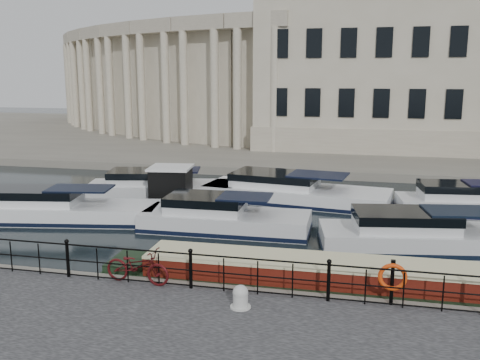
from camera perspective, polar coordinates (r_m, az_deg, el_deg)
name	(u,v)px	position (r m, az deg, el deg)	size (l,w,h in m)	color
ground_plane	(212,278)	(18.34, -2.98, -10.37)	(160.00, 160.00, 0.00)	black
far_bank	(316,138)	(55.96, 8.09, 4.51)	(120.00, 42.00, 0.55)	#6B665B
railing	(191,267)	(15.91, -5.28, -9.23)	(24.14, 0.14, 1.22)	black
civic_building	(303,71)	(51.41, 6.74, 11.51)	(53.55, 31.84, 16.85)	#ADA38C
bicycle	(137,266)	(16.53, -10.88, -8.99)	(0.72, 2.07, 1.09)	#460C0E
mooring_bollard	(240,297)	(14.73, 0.05, -12.38)	(0.57, 0.57, 0.64)	#B7B7B3
life_ring_post	(392,278)	(15.24, 15.96, -9.99)	(0.78, 0.20, 1.27)	black
narrowboat	(331,286)	(16.92, 9.65, -11.11)	(14.49, 2.16, 1.53)	black
harbour_hut	(171,189)	(27.71, -7.36, -0.92)	(3.13, 2.72, 2.18)	#6B665B
cabin_cruisers	(255,208)	(25.89, 1.66, -3.02)	(27.35, 11.00, 1.99)	white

